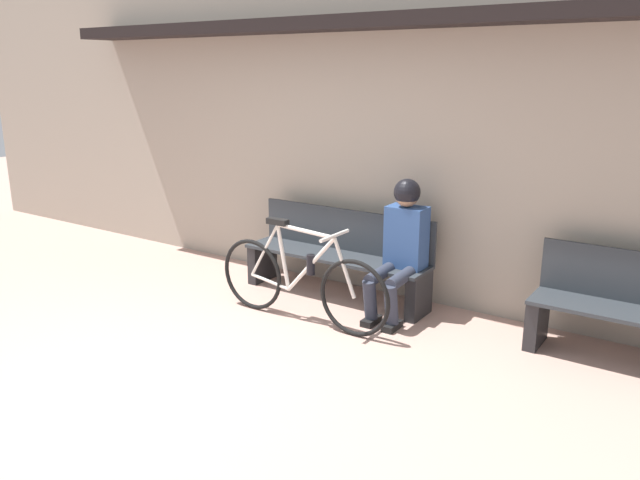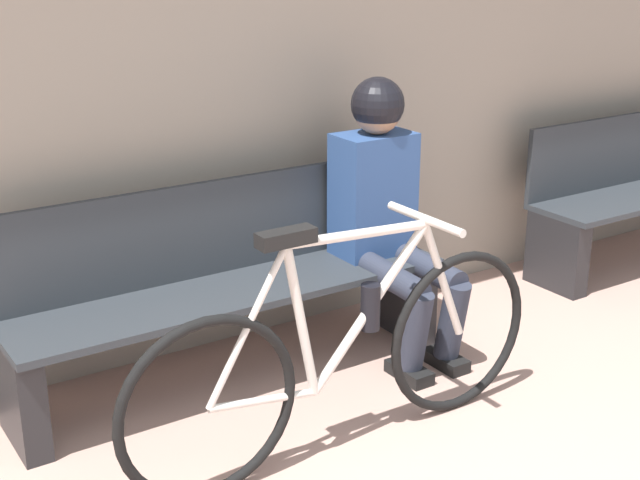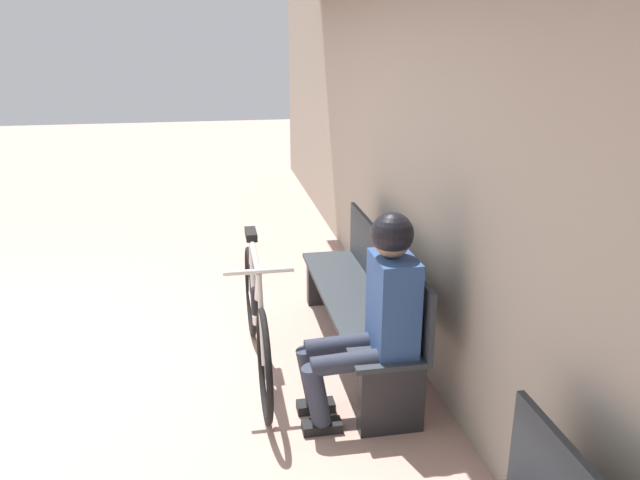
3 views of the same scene
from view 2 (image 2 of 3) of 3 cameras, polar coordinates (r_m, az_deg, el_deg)
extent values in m
cube|color=#2D3338|center=(3.62, -5.49, -3.26)|extent=(1.86, 0.42, 0.03)
cube|color=#2D3338|center=(3.71, -7.00, 0.77)|extent=(1.86, 0.03, 0.40)
cube|color=#232326|center=(3.44, -18.58, -9.43)|extent=(0.10, 0.36, 0.39)
cube|color=#232326|center=(4.15, 5.39, -3.45)|extent=(0.10, 0.36, 0.39)
torus|color=black|center=(2.94, -7.13, -10.70)|extent=(0.65, 0.04, 0.65)
torus|color=black|center=(3.48, 8.89, -5.86)|extent=(0.65, 0.04, 0.65)
cylinder|color=silver|center=(3.02, 2.52, 0.38)|extent=(0.58, 0.03, 0.07)
cylinder|color=silver|center=(3.15, 3.24, -4.31)|extent=(0.50, 0.03, 0.55)
cylinder|color=silver|center=(2.99, -1.23, -5.22)|extent=(0.14, 0.03, 0.57)
cylinder|color=silver|center=(3.04, -3.63, -10.19)|extent=(0.41, 0.03, 0.09)
cylinder|color=silver|center=(2.89, -4.67, -5.58)|extent=(0.32, 0.02, 0.52)
cylinder|color=silver|center=(3.33, 7.86, -2.57)|extent=(0.22, 0.03, 0.48)
cube|color=black|center=(2.85, -2.18, 0.16)|extent=(0.20, 0.07, 0.05)
cylinder|color=silver|center=(3.19, 6.75, 1.35)|extent=(0.03, 0.40, 0.03)
cylinder|color=black|center=(3.15, 3.24, -4.31)|extent=(0.07, 0.07, 0.17)
cylinder|color=#2D3342|center=(3.76, 4.42, -2.29)|extent=(0.11, 0.44, 0.13)
cylinder|color=#2D3342|center=(3.70, 6.11, -5.82)|extent=(0.11, 0.17, 0.37)
cube|color=black|center=(3.81, 5.72, -8.42)|extent=(0.10, 0.22, 0.06)
cylinder|color=#2D3342|center=(3.88, 6.77, -1.69)|extent=(0.11, 0.44, 0.13)
cylinder|color=#2D3342|center=(3.82, 8.45, -5.10)|extent=(0.11, 0.17, 0.37)
cube|color=black|center=(3.93, 8.02, -7.64)|extent=(0.10, 0.22, 0.06)
cube|color=#2D4C84|center=(3.92, 3.41, 2.96)|extent=(0.34, 0.22, 0.54)
sphere|color=#9E7556|center=(3.82, 3.70, 8.24)|extent=(0.20, 0.20, 0.20)
sphere|color=black|center=(3.82, 3.71, 8.68)|extent=(0.23, 0.23, 0.23)
cube|color=#2D3338|center=(5.40, 19.41, 5.61)|extent=(1.66, 0.03, 0.40)
cube|color=#232326|center=(4.81, 14.91, -0.82)|extent=(0.10, 0.36, 0.39)
camera|label=1|loc=(4.90, 79.50, 7.64)|focal=35.00mm
camera|label=3|loc=(5.65, 37.47, 18.63)|focal=35.00mm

